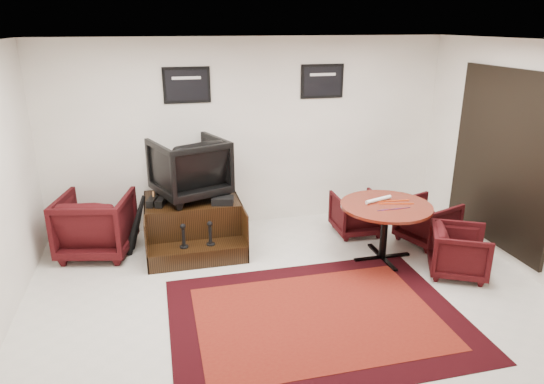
% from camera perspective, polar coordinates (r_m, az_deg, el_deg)
% --- Properties ---
extents(ground, '(6.00, 6.00, 0.00)m').
position_cam_1_polar(ground, '(5.56, 2.83, -13.09)').
color(ground, silver).
rests_on(ground, ground).
extents(room_shell, '(6.02, 5.02, 2.81)m').
position_cam_1_polar(room_shell, '(5.08, 7.20, 5.61)').
color(room_shell, white).
rests_on(room_shell, ground).
extents(area_rug, '(3.08, 2.31, 0.01)m').
position_cam_1_polar(area_rug, '(5.35, 5.33, -14.50)').
color(area_rug, black).
rests_on(area_rug, ground).
extents(shine_podium, '(1.29, 1.33, 0.66)m').
position_cam_1_polar(shine_podium, '(6.89, -9.24, -3.75)').
color(shine_podium, black).
rests_on(shine_podium, ground).
extents(shine_chair, '(1.14, 1.11, 0.93)m').
position_cam_1_polar(shine_chair, '(6.75, -9.71, 3.14)').
color(shine_chair, black).
rests_on(shine_chair, shine_podium).
extents(shoes_pair, '(0.28, 0.31, 0.10)m').
position_cam_1_polar(shoes_pair, '(6.65, -13.44, -1.12)').
color(shoes_pair, black).
rests_on(shoes_pair, shine_podium).
extents(polish_kit, '(0.32, 0.26, 0.10)m').
position_cam_1_polar(polish_kit, '(6.55, -5.82, -1.00)').
color(polish_kit, black).
rests_on(polish_kit, shine_podium).
extents(umbrella_black, '(0.32, 0.12, 0.87)m').
position_cam_1_polar(umbrella_black, '(6.72, -15.78, -3.69)').
color(umbrella_black, black).
rests_on(umbrella_black, ground).
extents(umbrella_hooked, '(0.29, 0.11, 0.79)m').
position_cam_1_polar(umbrella_hooked, '(6.89, -15.52, -3.43)').
color(umbrella_hooked, black).
rests_on(umbrella_hooked, ground).
extents(armchair_side, '(1.06, 1.02, 0.93)m').
position_cam_1_polar(armchair_side, '(6.91, -20.03, -3.26)').
color(armchair_side, black).
rests_on(armchair_side, ground).
extents(meeting_table, '(1.17, 1.17, 0.77)m').
position_cam_1_polar(meeting_table, '(6.43, 13.23, -2.22)').
color(meeting_table, '#48160A').
rests_on(meeting_table, ground).
extents(table_chair_back, '(0.67, 0.63, 0.67)m').
position_cam_1_polar(table_chair_back, '(7.28, 9.89, -2.28)').
color(table_chair_back, black).
rests_on(table_chair_back, ground).
extents(table_chair_window, '(0.82, 0.85, 0.70)m').
position_cam_1_polar(table_chair_window, '(7.21, 17.86, -3.05)').
color(table_chair_window, black).
rests_on(table_chair_window, ground).
extents(table_chair_corner, '(0.85, 0.87, 0.68)m').
position_cam_1_polar(table_chair_corner, '(6.43, 21.18, -6.30)').
color(table_chair_corner, black).
rests_on(table_chair_corner, ground).
extents(paper_roll, '(0.41, 0.18, 0.05)m').
position_cam_1_polar(paper_roll, '(6.48, 12.42, -0.87)').
color(paper_roll, silver).
rests_on(paper_roll, meeting_table).
extents(table_clutter, '(0.57, 0.31, 0.01)m').
position_cam_1_polar(table_clutter, '(6.43, 14.20, -1.36)').
color(table_clutter, '#D53D0B').
rests_on(table_clutter, meeting_table).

